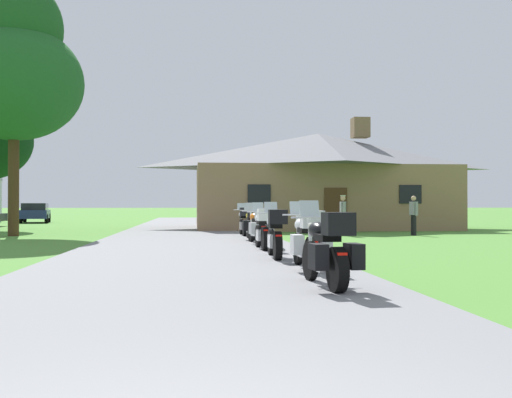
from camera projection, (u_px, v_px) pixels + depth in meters
name	position (u px, v px, depth m)	size (l,w,h in m)	color
ground_plane	(191.00, 240.00, 22.43)	(500.00, 500.00, 0.00)	#4C8433
asphalt_driveway	(191.00, 243.00, 20.44)	(6.40, 80.00, 0.06)	slate
motorcycle_black_nearest_to_camera	(328.00, 251.00, 9.16)	(0.81, 2.08, 1.30)	black
motorcycle_white_second_in_row	(307.00, 240.00, 11.82)	(0.72, 2.08, 1.30)	black
motorcycle_silver_third_in_row	(275.00, 234.00, 14.34)	(0.66, 2.08, 1.30)	black
motorcycle_white_fourth_in_row	(262.00, 229.00, 17.20)	(0.66, 2.08, 1.30)	black
motorcycle_orange_fifth_in_row	(258.00, 226.00, 19.76)	(0.89, 2.08, 1.30)	black
motorcycle_yellow_sixth_in_row	(252.00, 224.00, 22.11)	(0.73, 2.08, 1.30)	black
motorcycle_white_farthest_in_row	(243.00, 221.00, 24.97)	(0.66, 2.08, 1.30)	black
stone_lodge	(318.00, 180.00, 34.03)	(13.95, 8.94, 6.08)	#896B4C
bystander_gray_shirt_near_lodge	(414.00, 213.00, 26.08)	(0.27, 0.54, 1.67)	black
bystander_gray_shirt_beside_signpost	(343.00, 213.00, 25.83)	(0.25, 0.55, 1.69)	black
tree_left_near	(14.00, 66.00, 25.74)	(5.65, 5.65, 10.74)	#422D19
parked_navy_suv_far_left	(35.00, 212.00, 44.71)	(2.56, 4.84, 1.40)	navy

